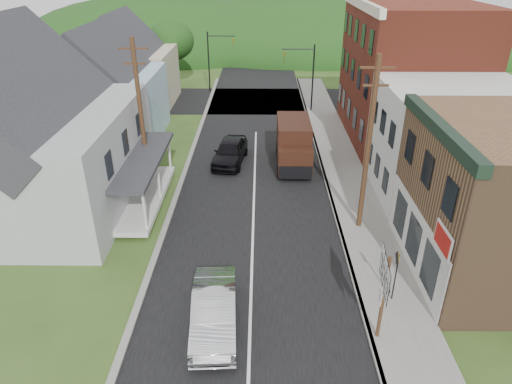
{
  "coord_description": "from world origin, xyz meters",
  "views": [
    {
      "loc": [
        0.37,
        -17.15,
        12.9
      ],
      "look_at": [
        0.16,
        3.3,
        2.2
      ],
      "focal_mm": 32.0,
      "sensor_mm": 36.0,
      "label": 1
    }
  ],
  "objects_px": {
    "warning_sign": "(396,269)",
    "dark_sedan": "(230,152)",
    "route_sign_cluster": "(384,287)",
    "silver_sedan": "(214,311)",
    "delivery_van": "(294,144)"
  },
  "relations": [
    {
      "from": "dark_sedan",
      "to": "delivery_van",
      "type": "bearing_deg",
      "value": 2.87
    },
    {
      "from": "route_sign_cluster",
      "to": "silver_sedan",
      "type": "bearing_deg",
      "value": -178.65
    },
    {
      "from": "silver_sedan",
      "to": "warning_sign",
      "type": "height_order",
      "value": "warning_sign"
    },
    {
      "from": "warning_sign",
      "to": "dark_sedan",
      "type": "bearing_deg",
      "value": 121.05
    },
    {
      "from": "route_sign_cluster",
      "to": "delivery_van",
      "type": "bearing_deg",
      "value": 104.36
    },
    {
      "from": "dark_sedan",
      "to": "silver_sedan",
      "type": "bearing_deg",
      "value": -80.97
    },
    {
      "from": "delivery_van",
      "to": "route_sign_cluster",
      "type": "distance_m",
      "value": 16.1
    },
    {
      "from": "silver_sedan",
      "to": "route_sign_cluster",
      "type": "distance_m",
      "value": 6.37
    },
    {
      "from": "route_sign_cluster",
      "to": "warning_sign",
      "type": "height_order",
      "value": "route_sign_cluster"
    },
    {
      "from": "dark_sedan",
      "to": "route_sign_cluster",
      "type": "height_order",
      "value": "route_sign_cluster"
    },
    {
      "from": "warning_sign",
      "to": "silver_sedan",
      "type": "bearing_deg",
      "value": -165.14
    },
    {
      "from": "silver_sedan",
      "to": "dark_sedan",
      "type": "xyz_separation_m",
      "value": [
        -0.35,
        15.72,
        0.04
      ]
    },
    {
      "from": "delivery_van",
      "to": "route_sign_cluster",
      "type": "height_order",
      "value": "route_sign_cluster"
    },
    {
      "from": "silver_sedan",
      "to": "delivery_van",
      "type": "distance_m",
      "value": 15.88
    },
    {
      "from": "delivery_van",
      "to": "route_sign_cluster",
      "type": "relative_size",
      "value": 1.51
    }
  ]
}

